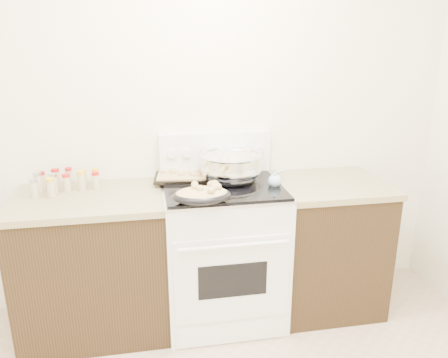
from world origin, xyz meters
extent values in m
cube|color=white|center=(0.00, 1.77, 1.35)|extent=(4.00, 0.05, 2.70)
cube|color=black|center=(-0.48, 1.43, 0.44)|extent=(0.90, 0.64, 0.88)
cube|color=brown|center=(-0.48, 1.43, 0.90)|extent=(0.93, 0.67, 0.04)
cube|color=black|center=(1.08, 1.43, 0.44)|extent=(0.70, 0.64, 0.88)
cube|color=brown|center=(1.08, 1.43, 0.90)|extent=(0.73, 0.67, 0.04)
cube|color=white|center=(0.35, 1.42, 0.46)|extent=(0.76, 0.66, 0.92)
cube|color=white|center=(0.35, 1.08, 0.45)|extent=(0.70, 0.01, 0.55)
cube|color=black|center=(0.35, 1.08, 0.46)|extent=(0.42, 0.01, 0.22)
cylinder|color=white|center=(0.35, 1.04, 0.70)|extent=(0.65, 0.02, 0.02)
cube|color=white|center=(0.35, 1.09, 0.08)|extent=(0.70, 0.01, 0.14)
cube|color=silver|center=(0.35, 1.42, 0.93)|extent=(0.78, 0.68, 0.01)
cube|color=black|center=(0.35, 1.42, 0.94)|extent=(0.74, 0.64, 0.01)
cube|color=white|center=(0.35, 1.72, 1.08)|extent=(0.76, 0.07, 0.28)
cylinder|color=white|center=(0.05, 1.67, 1.10)|extent=(0.06, 0.02, 0.06)
cylinder|color=white|center=(0.15, 1.67, 1.10)|extent=(0.06, 0.02, 0.06)
cylinder|color=white|center=(0.55, 1.67, 1.10)|extent=(0.06, 0.02, 0.06)
cylinder|color=white|center=(0.65, 1.67, 1.10)|extent=(0.06, 0.02, 0.06)
cube|color=#19E533|center=(0.35, 1.67, 1.10)|extent=(0.09, 0.00, 0.04)
cube|color=silver|center=(0.27, 1.67, 1.10)|extent=(0.05, 0.00, 0.05)
cube|color=silver|center=(0.43, 1.67, 1.10)|extent=(0.05, 0.00, 0.05)
ellipsoid|color=silver|center=(0.42, 1.50, 1.02)|extent=(0.52, 0.52, 0.24)
cylinder|color=silver|center=(0.42, 1.50, 0.95)|extent=(0.22, 0.22, 0.01)
torus|color=silver|center=(0.42, 1.50, 1.12)|extent=(0.40, 0.40, 0.02)
cylinder|color=silver|center=(0.42, 1.50, 1.05)|extent=(0.38, 0.38, 0.13)
cylinder|color=olive|center=(0.42, 1.50, 1.11)|extent=(0.36, 0.36, 0.00)
cube|color=beige|center=(0.39, 1.62, 1.11)|extent=(0.04, 0.04, 0.03)
cube|color=beige|center=(0.55, 1.55, 1.11)|extent=(0.03, 0.03, 0.02)
cube|color=beige|center=(0.38, 1.63, 1.11)|extent=(0.03, 0.03, 0.02)
cube|color=beige|center=(0.37, 1.58, 1.11)|extent=(0.03, 0.03, 0.03)
cube|color=beige|center=(0.40, 1.61, 1.11)|extent=(0.04, 0.04, 0.02)
cube|color=beige|center=(0.44, 1.55, 1.11)|extent=(0.04, 0.04, 0.03)
cube|color=beige|center=(0.33, 1.55, 1.11)|extent=(0.05, 0.05, 0.03)
cube|color=beige|center=(0.38, 1.41, 1.11)|extent=(0.04, 0.04, 0.02)
cube|color=beige|center=(0.41, 1.58, 1.11)|extent=(0.03, 0.03, 0.02)
cube|color=beige|center=(0.54, 1.59, 1.11)|extent=(0.04, 0.04, 0.02)
cube|color=beige|center=(0.37, 1.62, 1.11)|extent=(0.03, 0.03, 0.02)
cube|color=beige|center=(0.55, 1.58, 1.11)|extent=(0.05, 0.05, 0.03)
cube|color=beige|center=(0.50, 1.46, 1.11)|extent=(0.04, 0.04, 0.03)
cube|color=beige|center=(0.55, 1.44, 1.11)|extent=(0.03, 0.03, 0.02)
cube|color=beige|center=(0.37, 1.59, 1.11)|extent=(0.03, 0.03, 0.03)
cube|color=beige|center=(0.35, 1.45, 1.11)|extent=(0.04, 0.04, 0.03)
cube|color=beige|center=(0.36, 1.50, 1.11)|extent=(0.05, 0.05, 0.03)
cube|color=beige|center=(0.40, 1.53, 1.11)|extent=(0.04, 0.04, 0.03)
ellipsoid|color=black|center=(0.18, 1.14, 0.98)|extent=(0.34, 0.24, 0.08)
ellipsoid|color=tan|center=(0.18, 1.14, 1.00)|extent=(0.30, 0.22, 0.06)
sphere|color=tan|center=(0.26, 1.18, 1.03)|extent=(0.05, 0.05, 0.05)
sphere|color=tan|center=(0.24, 1.20, 1.03)|extent=(0.04, 0.04, 0.04)
sphere|color=tan|center=(0.25, 1.13, 1.03)|extent=(0.04, 0.04, 0.04)
sphere|color=tan|center=(0.15, 1.20, 1.03)|extent=(0.04, 0.04, 0.04)
sphere|color=tan|center=(0.22, 1.08, 1.03)|extent=(0.04, 0.04, 0.04)
sphere|color=tan|center=(0.14, 1.15, 1.03)|extent=(0.04, 0.04, 0.04)
sphere|color=tan|center=(0.17, 1.12, 1.03)|extent=(0.04, 0.04, 0.04)
sphere|color=tan|center=(0.27, 1.13, 1.03)|extent=(0.04, 0.04, 0.04)
cube|color=black|center=(0.11, 1.60, 0.95)|extent=(0.39, 0.29, 0.02)
cube|color=tan|center=(0.11, 1.60, 0.97)|extent=(0.35, 0.26, 0.02)
sphere|color=tan|center=(0.18, 1.57, 0.98)|extent=(0.04, 0.04, 0.04)
sphere|color=tan|center=(-0.01, 1.66, 0.98)|extent=(0.03, 0.03, 0.03)
sphere|color=tan|center=(0.05, 1.67, 0.98)|extent=(0.05, 0.05, 0.05)
sphere|color=tan|center=(0.19, 1.58, 0.98)|extent=(0.04, 0.04, 0.04)
sphere|color=tan|center=(0.06, 1.64, 0.98)|extent=(0.03, 0.03, 0.03)
sphere|color=tan|center=(0.21, 1.55, 0.98)|extent=(0.04, 0.04, 0.04)
sphere|color=tan|center=(0.23, 1.60, 0.98)|extent=(0.05, 0.05, 0.05)
sphere|color=tan|center=(0.17, 1.60, 0.98)|extent=(0.04, 0.04, 0.04)
sphere|color=tan|center=(0.10, 1.59, 0.98)|extent=(0.04, 0.04, 0.04)
sphere|color=tan|center=(0.18, 1.56, 0.98)|extent=(0.04, 0.04, 0.04)
cylinder|color=tan|center=(0.30, 1.49, 0.95)|extent=(0.05, 0.26, 0.01)
sphere|color=tan|center=(0.29, 1.38, 0.96)|extent=(0.04, 0.04, 0.04)
sphere|color=#98C8E3|center=(0.67, 1.35, 0.98)|extent=(0.08, 0.08, 0.08)
cylinder|color=#98C8E3|center=(0.73, 1.45, 1.00)|extent=(0.14, 0.24, 0.07)
cylinder|color=#BFB28C|center=(-0.78, 1.64, 0.96)|extent=(0.04, 0.04, 0.09)
cylinder|color=#B21414|center=(-0.78, 1.64, 1.02)|extent=(0.05, 0.05, 0.02)
cylinder|color=#BFB28C|center=(-0.69, 1.63, 0.97)|extent=(0.05, 0.05, 0.11)
cylinder|color=#B21414|center=(-0.69, 1.63, 1.04)|extent=(0.05, 0.05, 0.02)
cylinder|color=#BFB28C|center=(-0.61, 1.64, 0.97)|extent=(0.04, 0.04, 0.11)
cylinder|color=#B21414|center=(-0.61, 1.64, 1.04)|extent=(0.04, 0.04, 0.02)
cylinder|color=#BFB28C|center=(-0.52, 1.63, 0.97)|extent=(0.04, 0.04, 0.09)
cylinder|color=gold|center=(-0.52, 1.63, 1.02)|extent=(0.04, 0.04, 0.02)
cylinder|color=#BFB28C|center=(-0.45, 1.64, 0.97)|extent=(0.04, 0.04, 0.09)
cylinder|color=gold|center=(-0.45, 1.64, 1.02)|extent=(0.04, 0.04, 0.02)
cylinder|color=#BFB28C|center=(-0.78, 1.54, 0.98)|extent=(0.05, 0.05, 0.11)
cylinder|color=#B2B2B7|center=(-0.78, 1.54, 1.04)|extent=(0.05, 0.05, 0.02)
cylinder|color=#BFB28C|center=(-0.69, 1.54, 0.97)|extent=(0.05, 0.05, 0.10)
cylinder|color=#B2B2B7|center=(-0.69, 1.54, 1.03)|extent=(0.05, 0.05, 0.02)
cylinder|color=#BFB28C|center=(-0.61, 1.54, 0.97)|extent=(0.05, 0.05, 0.10)
cylinder|color=#B21414|center=(-0.61, 1.54, 1.02)|extent=(0.05, 0.05, 0.02)
cylinder|color=#BFB28C|center=(-0.53, 1.54, 0.97)|extent=(0.04, 0.04, 0.11)
cylinder|color=gold|center=(-0.53, 1.54, 1.04)|extent=(0.05, 0.05, 0.02)
cylinder|color=#BFB28C|center=(-0.44, 1.55, 0.97)|extent=(0.04, 0.04, 0.10)
cylinder|color=#B21414|center=(-0.44, 1.55, 1.03)|extent=(0.05, 0.05, 0.02)
cylinder|color=#BFB28C|center=(-0.79, 1.45, 0.97)|extent=(0.04, 0.04, 0.10)
cylinder|color=#B2B2B7|center=(-0.79, 1.45, 1.03)|extent=(0.04, 0.04, 0.02)
cylinder|color=#BFB28C|center=(-0.69, 1.45, 0.97)|extent=(0.05, 0.05, 0.10)
cylinder|color=gold|center=(-0.69, 1.45, 1.03)|extent=(0.05, 0.05, 0.02)
camera|label=1|loc=(-0.11, -1.17, 1.83)|focal=35.00mm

